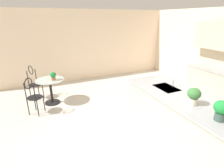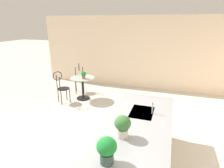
{
  "view_description": "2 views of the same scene",
  "coord_description": "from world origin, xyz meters",
  "px_view_note": "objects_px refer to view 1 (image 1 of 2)",
  "views": [
    {
      "loc": [
        2.6,
        -1.79,
        2.41
      ],
      "look_at": [
        -1.04,
        -0.14,
        0.89
      ],
      "focal_mm": 28.28,
      "sensor_mm": 36.0,
      "label": 1
    },
    {
      "loc": [
        2.81,
        1.29,
        2.46
      ],
      "look_at": [
        -1.28,
        -0.05,
        1.03
      ],
      "focal_mm": 30.09,
      "sensor_mm": 36.0,
      "label": 2
    }
  ],
  "objects_px": {
    "potted_plant_counter_far": "(222,109)",
    "potted_plant_counter_near": "(194,95)",
    "bistro_table": "(51,89)",
    "chair_near_window": "(33,94)",
    "potted_plant_on_table": "(53,76)",
    "chair_by_island": "(34,81)"
  },
  "relations": [
    {
      "from": "potted_plant_counter_far",
      "to": "potted_plant_counter_near",
      "type": "bearing_deg",
      "value": 176.13
    },
    {
      "from": "potted_plant_counter_near",
      "to": "potted_plant_counter_far",
      "type": "distance_m",
      "value": 0.55
    },
    {
      "from": "bistro_table",
      "to": "potted_plant_counter_near",
      "type": "relative_size",
      "value": 2.46
    },
    {
      "from": "bistro_table",
      "to": "potted_plant_counter_far",
      "type": "distance_m",
      "value": 4.24
    },
    {
      "from": "chair_near_window",
      "to": "potted_plant_on_table",
      "type": "bearing_deg",
      "value": 124.64
    },
    {
      "from": "potted_plant_counter_far",
      "to": "chair_near_window",
      "type": "bearing_deg",
      "value": -139.87
    },
    {
      "from": "bistro_table",
      "to": "potted_plant_counter_far",
      "type": "relative_size",
      "value": 2.44
    },
    {
      "from": "chair_by_island",
      "to": "potted_plant_counter_near",
      "type": "xyz_separation_m",
      "value": [
        3.64,
        2.59,
        0.53
      ]
    },
    {
      "from": "chair_near_window",
      "to": "chair_by_island",
      "type": "height_order",
      "value": "same"
    },
    {
      "from": "potted_plant_counter_near",
      "to": "chair_near_window",
      "type": "bearing_deg",
      "value": -133.91
    },
    {
      "from": "chair_near_window",
      "to": "potted_plant_on_table",
      "type": "xyz_separation_m",
      "value": [
        -0.4,
        0.58,
        0.3
      ]
    },
    {
      "from": "chair_near_window",
      "to": "potted_plant_counter_near",
      "type": "bearing_deg",
      "value": 46.09
    },
    {
      "from": "potted_plant_on_table",
      "to": "potted_plant_counter_far",
      "type": "height_order",
      "value": "potted_plant_counter_far"
    },
    {
      "from": "chair_near_window",
      "to": "potted_plant_on_table",
      "type": "relative_size",
      "value": 4.47
    },
    {
      "from": "chair_near_window",
      "to": "potted_plant_counter_near",
      "type": "distance_m",
      "value": 3.72
    },
    {
      "from": "potted_plant_on_table",
      "to": "potted_plant_counter_near",
      "type": "xyz_separation_m",
      "value": [
        2.96,
        2.07,
        0.23
      ]
    },
    {
      "from": "bistro_table",
      "to": "potted_plant_on_table",
      "type": "distance_m",
      "value": 0.45
    },
    {
      "from": "bistro_table",
      "to": "potted_plant_counter_near",
      "type": "height_order",
      "value": "potted_plant_counter_near"
    },
    {
      "from": "chair_near_window",
      "to": "chair_by_island",
      "type": "distance_m",
      "value": 1.08
    },
    {
      "from": "bistro_table",
      "to": "chair_near_window",
      "type": "xyz_separation_m",
      "value": [
        0.5,
        -0.48,
        0.13
      ]
    },
    {
      "from": "bistro_table",
      "to": "potted_plant_on_table",
      "type": "relative_size",
      "value": 3.43
    },
    {
      "from": "potted_plant_on_table",
      "to": "potted_plant_counter_near",
      "type": "relative_size",
      "value": 0.72
    }
  ]
}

